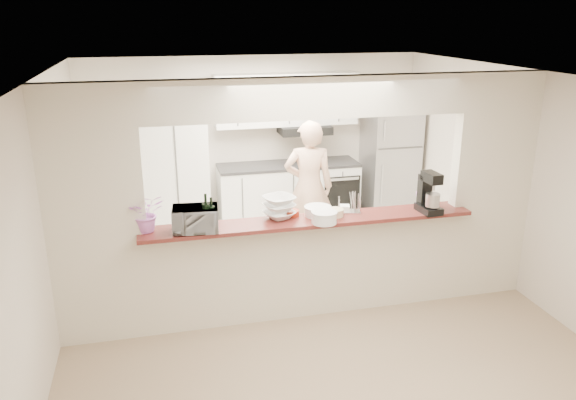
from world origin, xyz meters
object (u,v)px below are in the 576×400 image
object	(u,v)px
refrigerator	(389,164)
toaster_oven	(195,219)
stand_mixer	(429,194)
person	(309,188)

from	to	relation	value
refrigerator	toaster_oven	size ratio (longest dim) A/B	3.98
stand_mixer	person	distance (m)	1.97
refrigerator	stand_mixer	xyz separation A→B (m)	(-0.80, -2.79, 0.43)
stand_mixer	person	xyz separation A→B (m)	(-0.79, 1.76, -0.40)
stand_mixer	person	world-z (taller)	person
toaster_oven	stand_mixer	size ratio (longest dim) A/B	0.99
refrigerator	stand_mixer	size ratio (longest dim) A/B	3.93
stand_mixer	refrigerator	bearing A→B (deg)	73.96
person	refrigerator	bearing A→B (deg)	-135.07
refrigerator	stand_mixer	bearing A→B (deg)	-106.04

